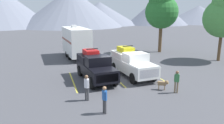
% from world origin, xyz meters
% --- Properties ---
extents(ground_plane, '(240.00, 240.00, 0.00)m').
position_xyz_m(ground_plane, '(0.00, 0.00, 0.00)').
color(ground_plane, '#47474C').
extents(pickup_truck_a, '(2.59, 5.58, 2.58)m').
position_xyz_m(pickup_truck_a, '(-1.79, 0.87, 1.20)').
color(pickup_truck_a, black).
rests_on(pickup_truck_a, ground).
extents(pickup_truck_b, '(2.61, 5.84, 2.63)m').
position_xyz_m(pickup_truck_b, '(1.63, 1.12, 1.22)').
color(pickup_truck_b, white).
rests_on(pickup_truck_b, ground).
extents(lot_stripe_a, '(0.12, 5.50, 0.01)m').
position_xyz_m(lot_stripe_a, '(-3.70, 0.87, 0.00)').
color(lot_stripe_a, gold).
rests_on(lot_stripe_a, ground).
extents(lot_stripe_b, '(0.12, 5.50, 0.01)m').
position_xyz_m(lot_stripe_b, '(0.00, 0.87, 0.00)').
color(lot_stripe_b, gold).
rests_on(lot_stripe_b, ground).
extents(lot_stripe_c, '(0.12, 5.50, 0.01)m').
position_xyz_m(lot_stripe_c, '(3.70, 0.87, 0.00)').
color(lot_stripe_c, gold).
rests_on(lot_stripe_c, ground).
extents(camper_trailer_a, '(2.94, 7.95, 4.03)m').
position_xyz_m(camper_trailer_a, '(-2.15, 10.26, 2.12)').
color(camper_trailer_a, white).
rests_on(camper_trailer_a, ground).
extents(person_a, '(0.26, 0.35, 1.64)m').
position_xyz_m(person_a, '(-2.63, -5.46, 0.94)').
color(person_a, '#3F3F42').
rests_on(person_a, ground).
extents(person_b, '(0.32, 0.29, 1.64)m').
position_xyz_m(person_b, '(3.10, -3.81, 0.94)').
color(person_b, '#726047').
rests_on(person_b, ground).
extents(person_c, '(0.32, 0.32, 1.73)m').
position_xyz_m(person_c, '(-3.27, -3.32, 1.00)').
color(person_c, '#3F3F42').
rests_on(person_c, ground).
extents(dog, '(0.79, 0.59, 0.75)m').
position_xyz_m(dog, '(2.54, -3.04, 0.51)').
color(dog, olive).
rests_on(dog, ground).
extents(tree_a, '(4.57, 4.57, 8.81)m').
position_xyz_m(tree_a, '(9.78, 10.86, 5.99)').
color(tree_a, brown).
rests_on(tree_a, ground).
extents(tree_b, '(4.43, 4.43, 8.05)m').
position_xyz_m(tree_b, '(13.76, 3.78, 5.33)').
color(tree_b, brown).
rests_on(tree_b, ground).
extents(mountain_ridge, '(149.09, 45.73, 15.99)m').
position_xyz_m(mountain_ridge, '(-5.42, 73.09, 6.40)').
color(mountain_ridge, slate).
rests_on(mountain_ridge, ground).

